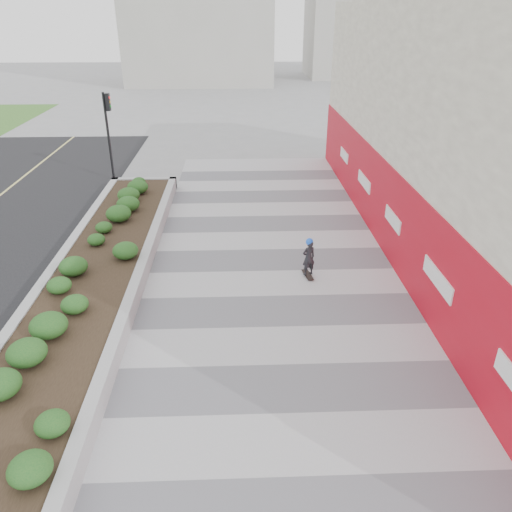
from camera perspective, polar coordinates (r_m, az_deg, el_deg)
The scene contains 7 objects.
ground at distance 10.37m, azimuth 5.03°, elevation -21.29°, with size 160.00×160.00×0.00m, color gray.
walkway at distance 12.57m, azimuth 3.39°, elevation -11.15°, with size 8.00×36.00×0.01m, color #A8A8AD.
building at distance 18.21m, azimuth 24.82°, elevation 12.37°, with size 6.04×24.08×8.00m.
planter at distance 16.28m, azimuth -17.61°, elevation -1.34°, with size 3.00×18.00×0.90m.
traffic_signal_near at distance 25.64m, azimuth -16.52°, elevation 14.32°, with size 0.33×0.28×4.20m.
manhole_cover at distance 12.62m, azimuth 5.69°, elevation -11.07°, with size 0.44×0.44×0.01m, color #595654.
skateboarder at distance 15.70m, azimuth 6.04°, elevation -0.16°, with size 0.51×0.74×1.33m.
Camera 1 is at (-1.12, -6.92, 7.65)m, focal length 35.00 mm.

